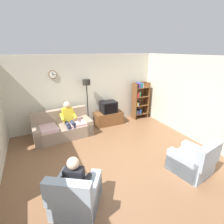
{
  "coord_description": "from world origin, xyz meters",
  "views": [
    {
      "loc": [
        -1.8,
        -3.57,
        2.86
      ],
      "look_at": [
        0.28,
        0.88,
        1.04
      ],
      "focal_mm": 27.31,
      "sensor_mm": 36.0,
      "label": 1
    }
  ],
  "objects_px": {
    "tv_stand": "(108,118)",
    "person_on_couch": "(69,118)",
    "armchair_near_window": "(76,195)",
    "couch": "(63,128)",
    "floor_lamp": "(87,90)",
    "person_in_left_armchair": "(76,179)",
    "armchair_near_bookshelf": "(192,162)",
    "bookshelf": "(139,100)",
    "tv": "(109,107)"
  },
  "relations": [
    {
      "from": "couch",
      "to": "tv",
      "type": "bearing_deg",
      "value": 8.93
    },
    {
      "from": "bookshelf",
      "to": "person_in_left_armchair",
      "type": "height_order",
      "value": "bookshelf"
    },
    {
      "from": "tv",
      "to": "person_on_couch",
      "type": "relative_size",
      "value": 0.48
    },
    {
      "from": "tv_stand",
      "to": "armchair_near_bookshelf",
      "type": "relative_size",
      "value": 1.08
    },
    {
      "from": "bookshelf",
      "to": "armchair_near_bookshelf",
      "type": "bearing_deg",
      "value": -102.85
    },
    {
      "from": "person_in_left_armchair",
      "to": "armchair_near_window",
      "type": "bearing_deg",
      "value": -122.7
    },
    {
      "from": "tv",
      "to": "bookshelf",
      "type": "xyz_separation_m",
      "value": [
        1.49,
        0.1,
        0.09
      ]
    },
    {
      "from": "tv_stand",
      "to": "person_on_couch",
      "type": "distance_m",
      "value": 1.75
    },
    {
      "from": "person_on_couch",
      "to": "armchair_near_bookshelf",
      "type": "bearing_deg",
      "value": -53.16
    },
    {
      "from": "armchair_near_window",
      "to": "person_on_couch",
      "type": "distance_m",
      "value": 2.97
    },
    {
      "from": "bookshelf",
      "to": "armchair_near_window",
      "type": "xyz_separation_m",
      "value": [
        -3.62,
        -3.39,
        -0.54
      ]
    },
    {
      "from": "floor_lamp",
      "to": "person_in_left_armchair",
      "type": "height_order",
      "value": "floor_lamp"
    },
    {
      "from": "floor_lamp",
      "to": "armchair_near_bookshelf",
      "type": "xyz_separation_m",
      "value": [
        1.48,
        -3.61,
        -1.16
      ]
    },
    {
      "from": "couch",
      "to": "person_in_left_armchair",
      "type": "xyz_separation_m",
      "value": [
        -0.23,
        -2.93,
        0.29
      ]
    },
    {
      "from": "armchair_near_window",
      "to": "person_on_couch",
      "type": "height_order",
      "value": "person_on_couch"
    },
    {
      "from": "armchair_near_bookshelf",
      "to": "bookshelf",
      "type": "bearing_deg",
      "value": 77.15
    },
    {
      "from": "tv_stand",
      "to": "tv",
      "type": "relative_size",
      "value": 1.83
    },
    {
      "from": "person_on_couch",
      "to": "person_in_left_armchair",
      "type": "relative_size",
      "value": 1.11
    },
    {
      "from": "couch",
      "to": "tv_stand",
      "type": "xyz_separation_m",
      "value": [
        1.85,
        0.32,
        -0.06
      ]
    },
    {
      "from": "tv_stand",
      "to": "armchair_near_window",
      "type": "relative_size",
      "value": 0.94
    },
    {
      "from": "armchair_near_window",
      "to": "floor_lamp",
      "type": "bearing_deg",
      "value": 68.81
    },
    {
      "from": "armchair_near_window",
      "to": "tv",
      "type": "bearing_deg",
      "value": 57.11
    },
    {
      "from": "floor_lamp",
      "to": "bookshelf",
      "type": "bearing_deg",
      "value": -0.7
    },
    {
      "from": "armchair_near_bookshelf",
      "to": "person_on_couch",
      "type": "relative_size",
      "value": 0.82
    },
    {
      "from": "tv",
      "to": "floor_lamp",
      "type": "height_order",
      "value": "floor_lamp"
    },
    {
      "from": "bookshelf",
      "to": "person_on_couch",
      "type": "xyz_separation_m",
      "value": [
        -3.13,
        -0.5,
        -0.13
      ]
    },
    {
      "from": "bookshelf",
      "to": "person_on_couch",
      "type": "height_order",
      "value": "bookshelf"
    },
    {
      "from": "armchair_near_window",
      "to": "armchair_near_bookshelf",
      "type": "xyz_separation_m",
      "value": [
        2.8,
        -0.19,
        0.0
      ]
    },
    {
      "from": "armchair_near_window",
      "to": "couch",
      "type": "bearing_deg",
      "value": 84.71
    },
    {
      "from": "couch",
      "to": "person_in_left_armchair",
      "type": "bearing_deg",
      "value": -94.48
    },
    {
      "from": "bookshelf",
      "to": "tv",
      "type": "bearing_deg",
      "value": -176.34
    },
    {
      "from": "tv",
      "to": "bookshelf",
      "type": "bearing_deg",
      "value": 3.66
    },
    {
      "from": "armchair_near_bookshelf",
      "to": "person_in_left_armchair",
      "type": "distance_m",
      "value": 2.79
    },
    {
      "from": "tv_stand",
      "to": "tv",
      "type": "bearing_deg",
      "value": -90.0
    },
    {
      "from": "tv",
      "to": "person_on_couch",
      "type": "distance_m",
      "value": 1.69
    },
    {
      "from": "couch",
      "to": "tv",
      "type": "distance_m",
      "value": 1.92
    },
    {
      "from": "tv",
      "to": "armchair_near_window",
      "type": "height_order",
      "value": "tv"
    },
    {
      "from": "bookshelf",
      "to": "couch",
      "type": "bearing_deg",
      "value": -173.41
    },
    {
      "from": "couch",
      "to": "floor_lamp",
      "type": "height_order",
      "value": "floor_lamp"
    },
    {
      "from": "couch",
      "to": "tv_stand",
      "type": "height_order",
      "value": "couch"
    },
    {
      "from": "bookshelf",
      "to": "armchair_near_bookshelf",
      "type": "relative_size",
      "value": 1.56
    },
    {
      "from": "couch",
      "to": "tv",
      "type": "xyz_separation_m",
      "value": [
        1.85,
        0.29,
        0.42
      ]
    },
    {
      "from": "bookshelf",
      "to": "armchair_near_window",
      "type": "distance_m",
      "value": 4.99
    },
    {
      "from": "tv",
      "to": "armchair_near_bookshelf",
      "type": "bearing_deg",
      "value": -79.08
    },
    {
      "from": "bookshelf",
      "to": "armchair_near_bookshelf",
      "type": "distance_m",
      "value": 3.71
    },
    {
      "from": "tv_stand",
      "to": "tv",
      "type": "height_order",
      "value": "tv"
    },
    {
      "from": "armchair_near_bookshelf",
      "to": "person_in_left_armchair",
      "type": "xyz_separation_m",
      "value": [
        -2.76,
        0.27,
        0.32
      ]
    },
    {
      "from": "tv",
      "to": "armchair_near_bookshelf",
      "type": "height_order",
      "value": "tv"
    },
    {
      "from": "floor_lamp",
      "to": "armchair_near_window",
      "type": "bearing_deg",
      "value": -111.19
    },
    {
      "from": "tv",
      "to": "armchair_near_window",
      "type": "bearing_deg",
      "value": -122.89
    }
  ]
}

